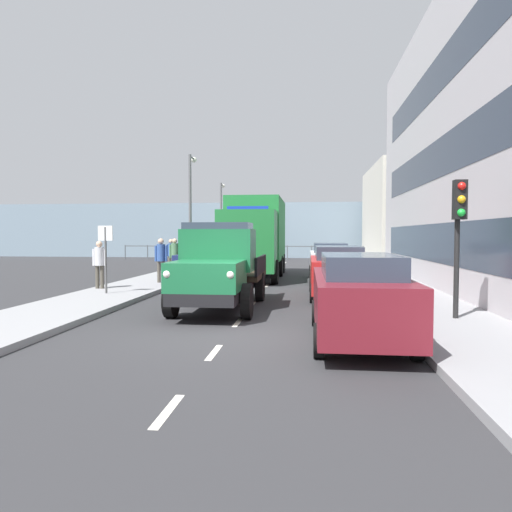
# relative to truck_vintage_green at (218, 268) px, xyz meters

# --- Properties ---
(ground_plane) EXTENTS (80.00, 80.00, 0.00)m
(ground_plane) POSITION_rel_truck_vintage_green_xyz_m (-0.80, -7.20, -1.18)
(ground_plane) COLOR #2D2D30
(sidewalk_left) EXTENTS (2.65, 38.81, 0.15)m
(sidewalk_left) POSITION_rel_truck_vintage_green_xyz_m (-5.73, -7.20, -1.10)
(sidewalk_left) COLOR gray
(sidewalk_left) RESTS_ON ground_plane
(sidewalk_right) EXTENTS (2.65, 38.81, 0.15)m
(sidewalk_right) POSITION_rel_truck_vintage_green_xyz_m (4.12, -7.20, -1.10)
(sidewalk_right) COLOR gray
(sidewalk_right) RESTS_ON ground_plane
(road_centreline_markings) EXTENTS (0.12, 33.58, 0.01)m
(road_centreline_markings) POSITION_rel_truck_vintage_green_xyz_m (-0.80, -6.27, -1.17)
(road_centreline_markings) COLOR silver
(road_centreline_markings) RESTS_ON ground_plane
(building_far_block) EXTENTS (6.70, 10.61, 7.01)m
(building_far_block) POSITION_rel_truck_vintage_green_xyz_m (-10.40, -22.25, 2.33)
(building_far_block) COLOR beige
(building_far_block) RESTS_ON ground_plane
(sea_horizon) EXTENTS (80.00, 0.80, 5.00)m
(sea_horizon) POSITION_rel_truck_vintage_green_xyz_m (-0.80, -29.60, 1.32)
(sea_horizon) COLOR gray
(sea_horizon) RESTS_ON ground_plane
(seawall_railing) EXTENTS (28.08, 0.08, 1.20)m
(seawall_railing) POSITION_rel_truck_vintage_green_xyz_m (-0.80, -26.00, -0.26)
(seawall_railing) COLOR #4C5156
(seawall_railing) RESTS_ON ground_plane
(truck_vintage_green) EXTENTS (2.17, 5.64, 2.43)m
(truck_vintage_green) POSITION_rel_truck_vintage_green_xyz_m (0.00, 0.00, 0.00)
(truck_vintage_green) COLOR black
(truck_vintage_green) RESTS_ON ground_plane
(lorry_cargo_green) EXTENTS (2.58, 8.20, 3.87)m
(lorry_cargo_green) POSITION_rel_truck_vintage_green_xyz_m (0.06, -9.79, 0.90)
(lorry_cargo_green) COLOR #1E7033
(lorry_cargo_green) RESTS_ON ground_plane
(car_maroon_kerbside_near) EXTENTS (1.79, 4.55, 1.72)m
(car_maroon_kerbside_near) POSITION_rel_truck_vintage_green_xyz_m (-3.46, 3.38, -0.28)
(car_maroon_kerbside_near) COLOR maroon
(car_maroon_kerbside_near) RESTS_ON ground_plane
(car_red_kerbside_1) EXTENTS (1.86, 4.55, 1.72)m
(car_red_kerbside_1) POSITION_rel_truck_vintage_green_xyz_m (-3.46, -3.09, -0.28)
(car_red_kerbside_1) COLOR #B21E1E
(car_red_kerbside_1) RESTS_ON ground_plane
(car_white_kerbside_2) EXTENTS (1.82, 4.37, 1.72)m
(car_white_kerbside_2) POSITION_rel_truck_vintage_green_xyz_m (-3.46, -8.77, -0.28)
(car_white_kerbside_2) COLOR white
(car_white_kerbside_2) RESTS_ON ground_plane
(car_navy_oppositeside_0) EXTENTS (1.88, 3.98, 1.72)m
(car_navy_oppositeside_0) POSITION_rel_truck_vintage_green_xyz_m (1.85, -6.77, -0.28)
(car_navy_oppositeside_0) COLOR navy
(car_navy_oppositeside_0) RESTS_ON ground_plane
(pedestrian_by_lamp) EXTENTS (0.53, 0.34, 1.72)m
(pedestrian_by_lamp) POSITION_rel_truck_vintage_green_xyz_m (5.03, -3.41, -0.02)
(pedestrian_by_lamp) COLOR #4C473D
(pedestrian_by_lamp) RESTS_ON sidewalk_right
(pedestrian_strolling) EXTENTS (0.53, 0.34, 1.80)m
(pedestrian_strolling) POSITION_rel_truck_vintage_green_xyz_m (3.47, -5.68, 0.04)
(pedestrian_strolling) COLOR #4C473D
(pedestrian_strolling) RESTS_ON sidewalk_right
(pedestrian_couple_a) EXTENTS (0.53, 0.34, 1.77)m
(pedestrian_couple_a) POSITION_rel_truck_vintage_green_xyz_m (3.79, -8.77, 0.02)
(pedestrian_couple_a) COLOR #4C473D
(pedestrian_couple_a) RESTS_ON sidewalk_right
(pedestrian_near_railing) EXTENTS (0.53, 0.34, 1.72)m
(pedestrian_near_railing) POSITION_rel_truck_vintage_green_xyz_m (4.58, -10.82, -0.02)
(pedestrian_near_railing) COLOR #4C473D
(pedestrian_near_railing) RESTS_ON sidewalk_right
(traffic_light_near) EXTENTS (0.28, 0.41, 3.20)m
(traffic_light_near) POSITION_rel_truck_vintage_green_xyz_m (-5.91, 1.52, 1.29)
(traffic_light_near) COLOR black
(traffic_light_near) RESTS_ON sidewalk_left
(lamp_post_promenade) EXTENTS (0.32, 1.14, 6.31)m
(lamp_post_promenade) POSITION_rel_truck_vintage_green_xyz_m (3.92, -12.43, 2.74)
(lamp_post_promenade) COLOR #59595B
(lamp_post_promenade) RESTS_ON sidewalk_right
(lamp_post_far) EXTENTS (0.32, 1.14, 5.93)m
(lamp_post_far) POSITION_rel_truck_vintage_green_xyz_m (4.18, -22.96, 2.54)
(lamp_post_far) COLOR #59595B
(lamp_post_far) RESTS_ON sidewalk_right
(street_sign) EXTENTS (0.50, 0.07, 2.25)m
(street_sign) POSITION_rel_truck_vintage_green_xyz_m (4.20, -2.10, 0.50)
(street_sign) COLOR #4C4C4C
(street_sign) RESTS_ON sidewalk_right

